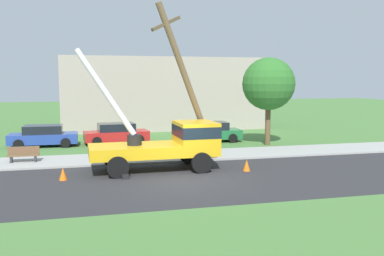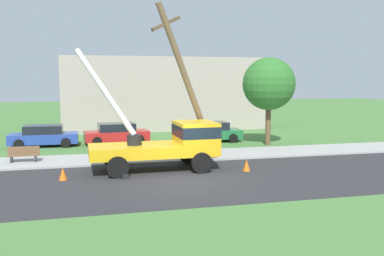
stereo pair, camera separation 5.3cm
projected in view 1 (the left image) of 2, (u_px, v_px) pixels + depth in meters
name	position (u px, v px, depth m)	size (l,w,h in m)	color
ground_plane	(147.00, 142.00, 30.20)	(120.00, 120.00, 0.00)	#477538
road_asphalt	(184.00, 181.00, 18.63)	(80.00, 8.07, 0.01)	#2B2B2D
sidewalk_strip	(162.00, 157.00, 24.13)	(80.00, 3.35, 0.10)	#9E9E99
utility_truck	(170.00, 141.00, 20.82)	(6.83, 3.21, 5.98)	gold
leaning_utility_pole	(188.00, 84.00, 21.98)	(4.00, 1.98, 8.32)	brown
traffic_cone_ahead	(247.00, 165.00, 20.57)	(0.36, 0.36, 0.56)	orange
traffic_cone_behind	(63.00, 174.00, 18.70)	(0.36, 0.36, 0.56)	orange
parked_sedan_blue	(43.00, 136.00, 28.09)	(4.40, 2.03, 1.42)	#263F99
parked_sedan_red	(116.00, 133.00, 29.45)	(4.54, 2.27, 1.42)	#B21E1E
parked_sedan_green	(210.00, 132.00, 30.30)	(4.44, 2.09, 1.42)	#1E6638
park_bench	(23.00, 155.00, 22.36)	(1.60, 0.45, 0.90)	brown
roadside_tree_near	(269.00, 84.00, 28.38)	(3.55, 3.55, 5.94)	brown
lowrise_building_backdrop	(164.00, 93.00, 38.61)	(18.00, 6.00, 6.40)	#A5998C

